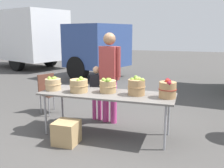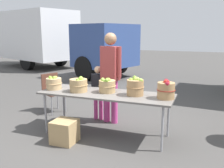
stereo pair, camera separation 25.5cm
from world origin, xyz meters
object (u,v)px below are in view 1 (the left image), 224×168
at_px(apple_basket_red_0, 168,89).
at_px(vendor_adult, 109,71).
at_px(apple_basket_green_3, 137,87).
at_px(apple_basket_green_0, 53,84).
at_px(apple_basket_green_2, 108,86).
at_px(box_truck, 39,38).
at_px(apple_basket_green_1, 79,85).
at_px(market_table, 107,95).
at_px(child_customer, 97,89).
at_px(produce_crate, 66,133).
at_px(folding_chair, 49,90).

bearing_deg(apple_basket_red_0, vendor_adult, 152.71).
relative_size(apple_basket_green_3, vendor_adult, 0.18).
relative_size(apple_basket_green_0, apple_basket_green_2, 0.97).
bearing_deg(box_truck, apple_basket_green_1, -32.29).
height_order(apple_basket_red_0, vendor_adult, vendor_adult).
relative_size(market_table, apple_basket_green_1, 7.03).
relative_size(child_customer, produce_crate, 2.98).
bearing_deg(apple_basket_green_2, vendor_adult, 104.87).
bearing_deg(apple_basket_green_2, market_table, -87.41).
relative_size(market_table, folding_chair, 2.67).
xyz_separation_m(market_table, apple_basket_red_0, (1.01, 0.01, 0.18)).
relative_size(apple_basket_green_1, produce_crate, 0.88).
height_order(market_table, produce_crate, market_table).
relative_size(apple_basket_red_0, folding_chair, 0.36).
distance_m(apple_basket_green_0, child_customer, 0.94).
xyz_separation_m(vendor_adult, produce_crate, (-0.36, -1.14, -0.85)).
bearing_deg(box_truck, apple_basket_green_3, -26.75).
height_order(apple_basket_green_0, apple_basket_green_1, apple_basket_green_1).
bearing_deg(folding_chair, vendor_adult, -70.36).
bearing_deg(apple_basket_green_0, folding_chair, 126.08).
xyz_separation_m(apple_basket_green_2, folding_chair, (-1.61, 0.73, -0.36)).
xyz_separation_m(vendor_adult, child_customer, (-0.29, 0.07, -0.38)).
distance_m(vendor_adult, produce_crate, 1.47).
relative_size(apple_basket_green_3, produce_crate, 0.86).
bearing_deg(apple_basket_green_0, apple_basket_green_1, -0.33).
bearing_deg(apple_basket_green_1, box_truck, 127.83).
bearing_deg(vendor_adult, child_customer, -2.47).
distance_m(apple_basket_green_2, folding_chair, 1.80).
bearing_deg(vendor_adult, apple_basket_red_0, 162.70).
bearing_deg(vendor_adult, box_truck, -37.28).
bearing_deg(folding_chair, apple_basket_green_0, -117.11).
bearing_deg(produce_crate, child_customer, 87.00).
height_order(apple_basket_green_0, apple_basket_green_2, apple_basket_green_2).
xyz_separation_m(apple_basket_green_2, produce_crate, (-0.50, -0.60, -0.68)).
bearing_deg(apple_basket_red_0, box_truck, 135.52).
height_order(apple_basket_red_0, produce_crate, apple_basket_red_0).
bearing_deg(produce_crate, market_table, 46.86).
bearing_deg(apple_basket_red_0, apple_basket_green_0, -178.28).
bearing_deg(apple_basket_green_3, child_customer, 146.41).
distance_m(apple_basket_red_0, child_customer, 1.62).
distance_m(apple_basket_green_1, child_customer, 0.76).
height_order(apple_basket_green_1, apple_basket_red_0, apple_basket_red_0).
bearing_deg(folding_chair, box_truck, 61.54).
distance_m(market_table, child_customer, 0.81).
height_order(apple_basket_green_0, apple_basket_green_3, apple_basket_green_3).
height_order(apple_basket_green_3, apple_basket_red_0, apple_basket_green_3).
xyz_separation_m(apple_basket_green_0, box_truck, (-4.52, 6.47, 0.63)).
relative_size(vendor_adult, box_truck, 0.22).
bearing_deg(apple_basket_green_1, apple_basket_green_2, 13.77).
xyz_separation_m(apple_basket_green_0, child_customer, (0.56, 0.72, -0.21)).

